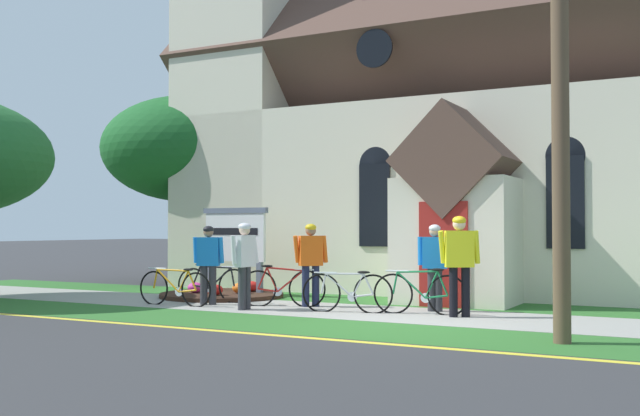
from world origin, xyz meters
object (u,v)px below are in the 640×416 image
at_px(cyclist_in_yellow_jersey, 208,259).
at_px(bicycle_orange, 282,287).
at_px(bicycle_green, 213,284).
at_px(bicycle_blue, 175,288).
at_px(church_sign, 235,238).
at_px(utility_pole, 552,12).
at_px(cyclist_in_blue_jersey, 311,258).
at_px(yard_deciduous_tree, 186,150).
at_px(cyclist_in_orange_jersey, 435,261).
at_px(cyclist_in_red_jersey, 459,257).
at_px(bicycle_silver, 347,292).
at_px(cyclist_in_green_jersey, 244,259).
at_px(bicycle_white, 420,293).

bearing_deg(cyclist_in_yellow_jersey, bicycle_orange, 16.08).
distance_m(bicycle_green, bicycle_blue, 0.97).
xyz_separation_m(church_sign, cyclist_in_yellow_jersey, (0.78, -2.09, -0.39)).
bearing_deg(bicycle_blue, utility_pole, -10.66).
height_order(bicycle_green, utility_pole, utility_pole).
bearing_deg(bicycle_green, bicycle_orange, -1.80).
relative_size(cyclist_in_blue_jersey, yard_deciduous_tree, 0.31).
xyz_separation_m(church_sign, cyclist_in_blue_jersey, (2.80, -1.43, -0.36)).
relative_size(cyclist_in_orange_jersey, yard_deciduous_tree, 0.30).
xyz_separation_m(cyclist_in_red_jersey, cyclist_in_orange_jersey, (-0.68, 0.66, -0.11)).
bearing_deg(cyclist_in_yellow_jersey, cyclist_in_red_jersey, 3.71).
relative_size(bicycle_silver, cyclist_in_green_jersey, 1.01).
xyz_separation_m(cyclist_in_orange_jersey, yard_deciduous_tree, (-9.09, 4.15, 2.92)).
bearing_deg(cyclist_in_red_jersey, bicycle_blue, -172.20).
distance_m(cyclist_in_green_jersey, yard_deciduous_tree, 8.53).
height_order(bicycle_silver, bicycle_blue, bicycle_silver).
bearing_deg(cyclist_in_blue_jersey, yard_deciduous_tree, 145.87).
relative_size(cyclist_in_blue_jersey, cyclist_in_green_jersey, 0.99).
height_order(bicycle_blue, cyclist_in_orange_jersey, cyclist_in_orange_jersey).
height_order(cyclist_in_green_jersey, cyclist_in_orange_jersey, cyclist_in_green_jersey).
bearing_deg(cyclist_in_orange_jersey, bicycle_white, -98.87).
bearing_deg(yard_deciduous_tree, cyclist_in_orange_jersey, -24.53).
height_order(bicycle_silver, bicycle_orange, bicycle_orange).
distance_m(bicycle_blue, yard_deciduous_tree, 7.77).
height_order(bicycle_green, bicycle_blue, bicycle_green).
bearing_deg(bicycle_blue, cyclist_in_red_jersey, 7.80).
bearing_deg(bicycle_blue, bicycle_silver, 8.06).
xyz_separation_m(bicycle_orange, bicycle_blue, (-2.00, -0.87, -0.02)).
xyz_separation_m(bicycle_silver, utility_pole, (4.10, -1.97, 4.19)).
distance_m(bicycle_silver, cyclist_in_blue_jersey, 1.38).
bearing_deg(bicycle_green, bicycle_white, -0.44).
height_order(bicycle_green, cyclist_in_blue_jersey, cyclist_in_blue_jersey).
height_order(bicycle_orange, bicycle_green, bicycle_orange).
distance_m(bicycle_blue, cyclist_in_yellow_jersey, 0.88).
relative_size(church_sign, cyclist_in_blue_jersey, 1.23).
bearing_deg(cyclist_in_red_jersey, cyclist_in_yellow_jersey, -176.29).
height_order(church_sign, cyclist_in_orange_jersey, church_sign).
relative_size(bicycle_green, cyclist_in_yellow_jersey, 1.06).
relative_size(bicycle_green, cyclist_in_green_jersey, 1.03).
relative_size(bicycle_white, cyclist_in_green_jersey, 1.05).
height_order(bicycle_blue, cyclist_in_red_jersey, cyclist_in_red_jersey).
distance_m(church_sign, bicycle_silver, 4.49).
xyz_separation_m(bicycle_blue, cyclist_in_green_jersey, (1.67, 0.01, 0.61)).
relative_size(bicycle_silver, bicycle_orange, 1.04).
bearing_deg(yard_deciduous_tree, bicycle_white, -27.54).
xyz_separation_m(bicycle_silver, bicycle_orange, (-1.63, 0.36, 0.01)).
height_order(bicycle_silver, bicycle_white, bicycle_white).
height_order(bicycle_orange, bicycle_blue, bicycle_orange).
bearing_deg(bicycle_white, utility_pole, -39.88).
xyz_separation_m(bicycle_silver, cyclist_in_blue_jersey, (-1.10, 0.59, 0.59)).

